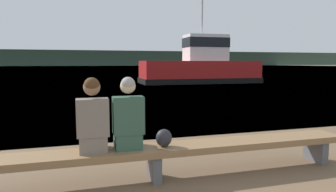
% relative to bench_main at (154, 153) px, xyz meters
% --- Properties ---
extents(water_surface, '(240.00, 240.00, 0.00)m').
position_rel_bench_main_xyz_m(water_surface, '(0.75, 122.10, -0.37)').
color(water_surface, '#386084').
rests_on(water_surface, ground).
extents(far_shoreline, '(600.00, 12.00, 8.32)m').
position_rel_bench_main_xyz_m(far_shoreline, '(0.75, 169.94, 3.79)').
color(far_shoreline, '#2D3D2D').
rests_on(far_shoreline, ground).
extents(bench_main, '(6.02, 0.50, 0.46)m').
position_rel_bench_main_xyz_m(bench_main, '(0.00, 0.00, 0.00)').
color(bench_main, brown).
rests_on(bench_main, ground).
extents(person_left, '(0.40, 0.40, 0.97)m').
position_rel_bench_main_xyz_m(person_left, '(-0.81, 0.01, 0.51)').
color(person_left, '#70665B').
rests_on(person_left, bench_main).
extents(person_right, '(0.40, 0.39, 0.97)m').
position_rel_bench_main_xyz_m(person_right, '(-0.35, 0.01, 0.50)').
color(person_right, '#2D4C3D').
rests_on(person_right, bench_main).
extents(shopping_bag, '(0.22, 0.19, 0.24)m').
position_rel_bench_main_xyz_m(shopping_bag, '(0.14, -0.02, 0.21)').
color(shopping_bag, '#232328').
rests_on(shopping_bag, bench_main).
extents(tugboat_red, '(9.55, 3.38, 7.23)m').
position_rel_bench_main_xyz_m(tugboat_red, '(8.30, 18.45, 0.83)').
color(tugboat_red, '#A81919').
rests_on(tugboat_red, water_surface).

